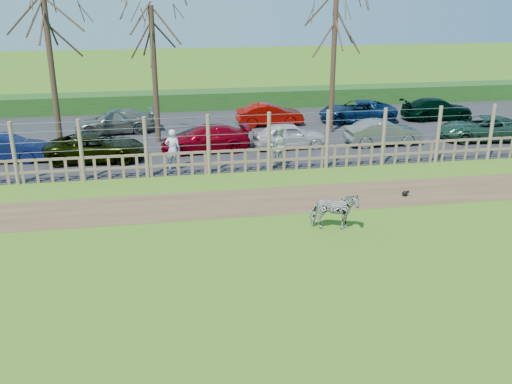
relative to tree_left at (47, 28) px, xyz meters
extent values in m
plane|color=olive|center=(6.50, -12.50, -5.62)|extent=(120.00, 120.00, 0.00)
cube|color=brown|center=(6.50, -8.00, -5.61)|extent=(34.00, 2.80, 0.01)
cube|color=#232326|center=(6.50, 2.00, -5.60)|extent=(44.00, 13.00, 0.04)
cube|color=#1E4716|center=(6.50, 9.00, -5.07)|extent=(46.00, 2.00, 1.10)
cube|color=brown|center=(6.50, -4.50, -5.17)|extent=(30.00, 0.06, 0.10)
cube|color=brown|center=(6.50, -4.50, -4.67)|extent=(30.00, 0.06, 0.10)
cylinder|color=brown|center=(-1.00, -4.50, -4.37)|extent=(0.16, 0.16, 2.50)
cylinder|color=brown|center=(1.50, -4.50, -4.37)|extent=(0.16, 0.16, 2.50)
cylinder|color=brown|center=(4.00, -4.50, -4.37)|extent=(0.16, 0.16, 2.50)
cylinder|color=brown|center=(6.50, -4.50, -4.37)|extent=(0.16, 0.16, 2.50)
cylinder|color=brown|center=(9.00, -4.50, -4.37)|extent=(0.16, 0.16, 2.50)
cylinder|color=brown|center=(11.50, -4.50, -4.37)|extent=(0.16, 0.16, 2.50)
cylinder|color=brown|center=(14.00, -4.50, -4.37)|extent=(0.16, 0.16, 2.50)
cylinder|color=brown|center=(16.50, -4.50, -4.37)|extent=(0.16, 0.16, 2.50)
cylinder|color=brown|center=(19.00, -4.50, -4.37)|extent=(0.16, 0.16, 2.50)
cylinder|color=gray|center=(6.50, -4.50, -4.37)|extent=(30.00, 0.02, 0.02)
cylinder|color=gray|center=(6.50, -4.50, -3.97)|extent=(30.00, 0.02, 0.02)
cylinder|color=gray|center=(6.50, -4.50, -3.57)|extent=(30.00, 0.02, 0.02)
cylinder|color=gray|center=(6.50, -4.50, -3.22)|extent=(30.00, 0.02, 0.02)
cylinder|color=#3D2B1E|center=(0.00, 0.00, -1.87)|extent=(0.26, 0.26, 7.50)
cylinder|color=#3D2B1E|center=(4.50, 1.00, -2.37)|extent=(0.26, 0.26, 6.50)
cylinder|color=#3D2B1E|center=(13.50, 1.50, -2.12)|extent=(0.26, 0.26, 7.00)
imported|color=gray|center=(9.83, -10.90, -4.98)|extent=(1.62, 1.04, 1.26)
imported|color=silver|center=(5.07, -3.71, -4.71)|extent=(0.69, 0.51, 1.72)
imported|color=#B7CAB4|center=(9.52, -3.93, -4.71)|extent=(0.88, 0.71, 1.72)
sphere|color=black|center=(13.36, -8.39, -5.51)|extent=(0.20, 0.20, 0.20)
sphere|color=black|center=(13.48, -8.39, -5.44)|extent=(0.10, 0.10, 0.10)
imported|color=#0C1749|center=(-2.15, -1.25, -4.98)|extent=(3.70, 1.46, 1.20)
imported|color=black|center=(1.81, -1.84, -4.98)|extent=(4.43, 2.25, 1.20)
imported|color=maroon|center=(6.66, -1.11, -4.98)|extent=(4.21, 1.86, 1.20)
imported|color=silver|center=(10.65, -1.19, -4.98)|extent=(3.61, 1.66, 1.20)
imported|color=slate|center=(15.26, -1.43, -4.98)|extent=(3.67, 1.34, 1.20)
imported|color=#224734|center=(20.45, -1.43, -4.98)|extent=(4.50, 2.41, 1.20)
imported|color=#63685D|center=(2.31, 3.25, -4.98)|extent=(4.26, 2.03, 1.20)
imported|color=#930903|center=(10.64, 3.57, -4.98)|extent=(3.66, 1.32, 1.20)
imported|color=#0A234B|center=(15.71, 3.60, -4.98)|extent=(4.53, 2.50, 1.20)
imported|color=black|center=(20.48, 3.44, -4.98)|extent=(4.17, 1.76, 1.20)
camera|label=1|loc=(4.56, -26.89, 1.67)|focal=40.00mm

